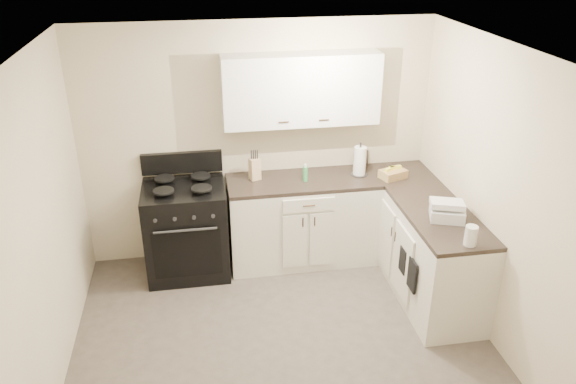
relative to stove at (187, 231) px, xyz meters
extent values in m
plane|color=#473F38|center=(0.79, -1.48, -0.46)|extent=(3.60, 3.60, 0.00)
plane|color=white|center=(0.79, -1.48, 2.04)|extent=(3.60, 3.60, 0.00)
plane|color=beige|center=(0.79, 0.32, 0.79)|extent=(3.60, 0.00, 3.60)
plane|color=beige|center=(2.59, -1.48, 0.79)|extent=(0.00, 3.60, 3.60)
plane|color=beige|center=(-1.01, -1.48, 0.79)|extent=(0.00, 3.60, 3.60)
cube|color=silver|center=(1.21, 0.02, -0.01)|extent=(1.55, 0.60, 0.90)
cube|color=silver|center=(2.29, -0.63, -0.01)|extent=(0.60, 1.90, 0.90)
cube|color=black|center=(1.21, 0.02, 0.46)|extent=(1.55, 0.60, 0.04)
cube|color=black|center=(2.29, -0.63, 0.46)|extent=(0.60, 1.90, 0.04)
cube|color=silver|center=(1.21, 0.18, 1.38)|extent=(1.55, 0.30, 0.70)
cube|color=black|center=(0.00, 0.00, 0.00)|extent=(0.82, 0.70, 0.99)
cube|color=#D7B984|center=(0.73, 0.12, 0.59)|extent=(0.13, 0.12, 0.23)
cylinder|color=white|center=(1.81, 0.05, 0.63)|extent=(0.14, 0.14, 0.31)
cylinder|color=#3C9D53|center=(1.23, -0.01, 0.56)|extent=(0.06, 0.06, 0.15)
cube|color=black|center=(1.91, 0.28, 0.57)|extent=(0.14, 0.06, 0.17)
cube|color=tan|center=(2.13, -0.09, 0.52)|extent=(0.30, 0.25, 0.09)
cube|color=silver|center=(2.31, -1.01, 0.53)|extent=(0.36, 0.35, 0.11)
cylinder|color=silver|center=(2.31, -1.48, 0.57)|extent=(0.13, 0.13, 0.17)
cube|color=black|center=(1.97, -1.20, 0.04)|extent=(0.02, 0.17, 0.30)
cube|color=black|center=(1.97, -0.96, 0.04)|extent=(0.02, 0.14, 0.25)
camera|label=1|loc=(0.19, -5.11, 2.84)|focal=35.00mm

